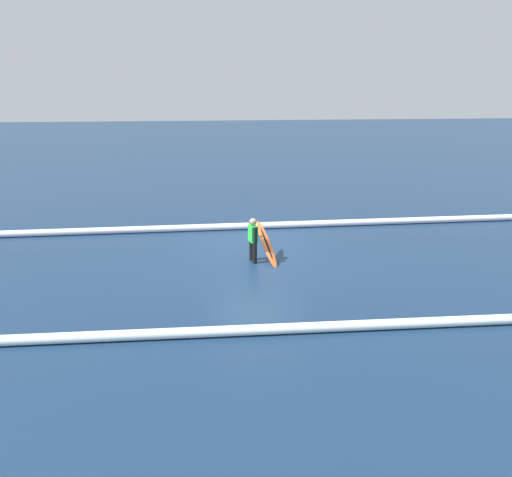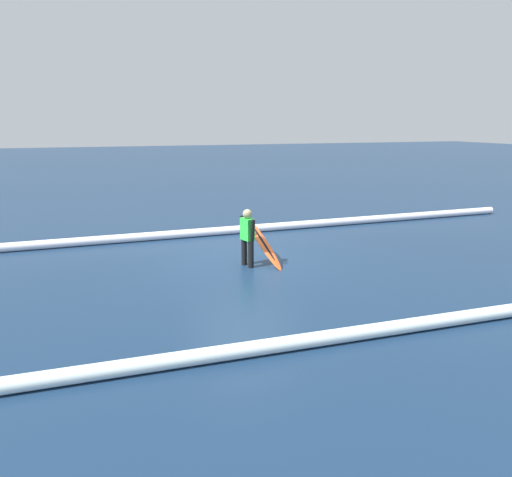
# 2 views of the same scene
# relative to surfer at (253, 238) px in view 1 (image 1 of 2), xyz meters

# --- Properties ---
(ground_plane) EXTENTS (121.74, 121.74, 0.00)m
(ground_plane) POSITION_rel_surfer_xyz_m (-0.16, -0.76, -0.77)
(ground_plane) COLOR #162D49
(surfer) EXTENTS (0.28, 0.61, 1.38)m
(surfer) POSITION_rel_surfer_xyz_m (0.00, 0.00, 0.00)
(surfer) COLOR black
(surfer) RESTS_ON ground_plane
(surfboard) EXTENTS (0.64, 1.55, 1.07)m
(surfboard) POSITION_rel_surfer_xyz_m (-0.43, -0.12, -0.25)
(surfboard) COLOR #E55926
(surfboard) RESTS_ON ground_plane
(wave_crest_foreground) EXTENTS (21.20, 0.30, 0.25)m
(wave_crest_foreground) POSITION_rel_surfer_xyz_m (-0.21, -3.34, -0.65)
(wave_crest_foreground) COLOR white
(wave_crest_foreground) RESTS_ON ground_plane
(wave_crest_midground) EXTENTS (17.86, 0.77, 0.23)m
(wave_crest_midground) POSITION_rel_surfer_xyz_m (2.16, 4.26, -0.65)
(wave_crest_midground) COLOR white
(wave_crest_midground) RESTS_ON ground_plane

